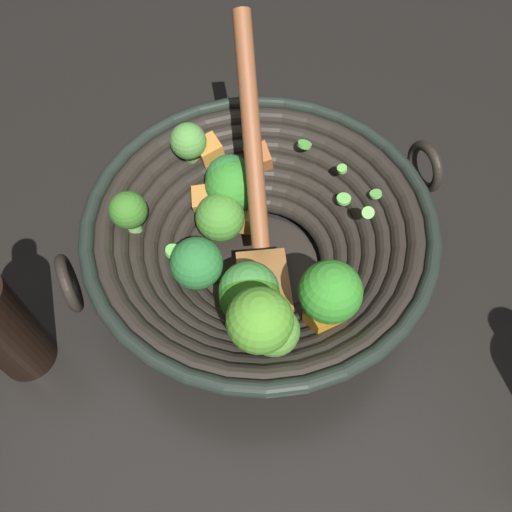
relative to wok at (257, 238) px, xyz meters
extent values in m
plane|color=black|center=(0.00, 0.00, -0.06)|extent=(4.00, 4.00, 0.00)
cylinder|color=black|center=(0.00, 0.00, -0.06)|extent=(0.13, 0.13, 0.01)
torus|color=black|center=(0.00, 0.00, -0.04)|extent=(0.17, 0.17, 0.02)
torus|color=black|center=(0.00, 0.00, -0.03)|extent=(0.20, 0.20, 0.02)
torus|color=black|center=(0.00, 0.00, -0.02)|extent=(0.22, 0.22, 0.02)
torus|color=black|center=(0.00, 0.00, -0.01)|extent=(0.25, 0.25, 0.02)
torus|color=black|center=(0.00, 0.00, 0.00)|extent=(0.27, 0.27, 0.02)
torus|color=black|center=(0.00, 0.00, 0.01)|extent=(0.30, 0.30, 0.02)
torus|color=black|center=(0.00, 0.00, 0.02)|extent=(0.32, 0.32, 0.02)
torus|color=black|center=(0.00, 0.00, 0.03)|extent=(0.34, 0.34, 0.01)
torus|color=black|center=(-0.18, 0.01, 0.03)|extent=(0.01, 0.05, 0.05)
torus|color=black|center=(0.18, 0.00, 0.03)|extent=(0.01, 0.05, 0.05)
cylinder|color=#548E45|center=(0.02, -0.10, 0.00)|extent=(0.02, 0.02, 0.02)
sphere|color=#368F2A|center=(0.02, -0.10, 0.03)|extent=(0.06, 0.06, 0.06)
cylinder|color=#679A45|center=(0.00, 0.07, -0.03)|extent=(0.03, 0.03, 0.02)
sphere|color=#34892B|center=(0.00, 0.07, 0.00)|extent=(0.06, 0.06, 0.06)
cylinder|color=#5F9844|center=(-0.03, -0.11, 0.00)|extent=(0.02, 0.02, 0.02)
sphere|color=#589538|center=(-0.03, -0.11, 0.03)|extent=(0.04, 0.04, 0.04)
cylinder|color=#6B9D49|center=(0.00, 0.08, -0.03)|extent=(0.03, 0.03, 0.02)
sphere|color=#2F7F38|center=(0.00, 0.08, 0.00)|extent=(0.05, 0.05, 0.05)
cylinder|color=#578F49|center=(-0.03, -0.06, -0.03)|extent=(0.02, 0.02, 0.02)
sphere|color=#307519|center=(-0.03, -0.06, 0.00)|extent=(0.06, 0.06, 0.06)
cylinder|color=#74B13F|center=(-0.07, -0.01, -0.02)|extent=(0.02, 0.03, 0.02)
sphere|color=#2B7836|center=(-0.07, -0.01, 0.01)|extent=(0.05, 0.05, 0.05)
cylinder|color=#6FAF52|center=(-0.11, 0.06, 0.01)|extent=(0.02, 0.02, 0.02)
sphere|color=#3A7A25|center=(-0.11, 0.06, 0.03)|extent=(0.04, 0.04, 0.04)
cylinder|color=#79AE53|center=(-0.03, -0.05, -0.03)|extent=(0.03, 0.03, 0.02)
sphere|color=#42903C|center=(-0.03, -0.05, 0.00)|extent=(0.06, 0.06, 0.06)
cylinder|color=#5E8D4B|center=(-0.02, 0.12, 0.01)|extent=(0.02, 0.02, 0.01)
sphere|color=#579A42|center=(-0.02, 0.12, 0.03)|extent=(0.04, 0.04, 0.04)
cylinder|color=#629546|center=(-0.04, -0.10, 0.01)|extent=(0.02, 0.02, 0.02)
sphere|color=#539A2C|center=(-0.04, -0.10, 0.05)|extent=(0.05, 0.05, 0.05)
cylinder|color=#6AA13E|center=(-0.02, 0.04, -0.03)|extent=(0.03, 0.03, 0.01)
sphere|color=#478C2F|center=(-0.02, 0.04, -0.01)|extent=(0.05, 0.05, 0.05)
cube|color=#DBB869|center=(-0.05, 0.01, -0.04)|extent=(0.03, 0.03, 0.03)
cube|color=#C27C1D|center=(0.02, -0.10, 0.00)|extent=(0.03, 0.03, 0.03)
cube|color=#BD652F|center=(0.04, 0.10, -0.01)|extent=(0.03, 0.03, 0.03)
cube|color=#C17833|center=(-0.03, 0.07, -0.01)|extent=(0.04, 0.04, 0.03)
cube|color=gold|center=(0.00, 0.04, -0.03)|extent=(0.03, 0.04, 0.03)
cube|color=orange|center=(0.00, 0.12, 0.01)|extent=(0.03, 0.03, 0.03)
cube|color=#C5892D|center=(0.00, 0.10, -0.01)|extent=(0.03, 0.03, 0.03)
cylinder|color=#6BC651|center=(0.13, -0.01, 0.01)|extent=(0.02, 0.02, 0.01)
cylinder|color=#6BC651|center=(0.10, -0.03, 0.02)|extent=(0.02, 0.02, 0.01)
cylinder|color=#6BC651|center=(0.10, 0.01, 0.00)|extent=(0.02, 0.02, 0.00)
cylinder|color=#6BC651|center=(-0.02, -0.08, 0.01)|extent=(0.02, 0.02, 0.01)
cylinder|color=#56B247|center=(0.09, 0.08, 0.02)|extent=(0.02, 0.02, 0.01)
cylinder|color=#6BC651|center=(-0.08, 0.03, -0.01)|extent=(0.02, 0.02, 0.01)
cylinder|color=#6BC651|center=(0.11, 0.03, 0.02)|extent=(0.01, 0.01, 0.01)
cube|color=brown|center=(-0.01, -0.04, -0.03)|extent=(0.07, 0.08, 0.01)
cylinder|color=brown|center=(0.03, 0.07, 0.07)|extent=(0.07, 0.18, 0.15)
cylinder|color=black|center=(-0.24, 0.00, 0.00)|extent=(0.05, 0.05, 0.13)
camera|label=1|loc=(-0.12, -0.26, 0.43)|focal=36.76mm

